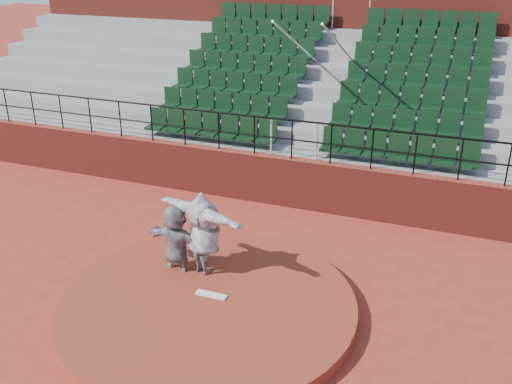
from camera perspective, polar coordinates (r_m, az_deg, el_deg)
ground at (r=10.89m, az=-4.80°, el=-11.77°), size 90.00×90.00×0.00m
pitchers_mound at (r=10.82m, az=-4.83°, el=-11.23°), size 5.50×5.50×0.25m
pitching_rubber at (r=10.85m, az=-4.51°, el=-10.21°), size 0.60×0.15×0.03m
boundary_wall at (r=14.67m, az=3.49°, el=0.99°), size 24.00×0.30×1.30m
wall_railing at (r=14.19m, az=3.63°, el=6.13°), size 24.04×0.05×1.03m
seating_deck at (r=17.73m, az=7.18°, el=7.65°), size 24.00×5.97×4.63m
press_box_facade at (r=21.10m, az=10.25°, el=15.87°), size 24.00×3.00×7.10m
pitcher at (r=11.16m, az=-5.27°, el=-4.10°), size 2.21×1.22×1.74m
fielder at (r=11.47m, az=-7.94°, el=-5.06°), size 1.58×0.62×1.66m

